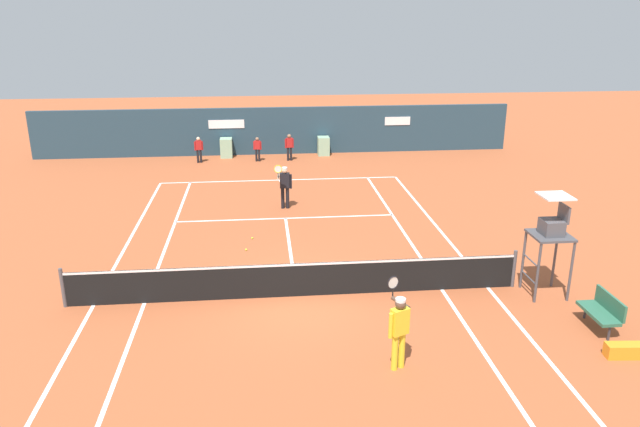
{
  "coord_description": "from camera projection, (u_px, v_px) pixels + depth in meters",
  "views": [
    {
      "loc": [
        -0.84,
        -14.6,
        7.29
      ],
      "look_at": [
        1.08,
        4.48,
        0.8
      ],
      "focal_mm": 33.85,
      "sensor_mm": 36.0,
      "label": 1
    }
  ],
  "objects": [
    {
      "name": "ground_plane",
      "position": [
        295.0,
        287.0,
        16.72
      ],
      "size": [
        80.0,
        80.0,
        0.01
      ],
      "color": "#A8512D"
    },
    {
      "name": "tennis_net",
      "position": [
        296.0,
        279.0,
        16.02
      ],
      "size": [
        12.1,
        0.1,
        1.07
      ],
      "color": "#4C4C51",
      "rests_on": "ground_plane"
    },
    {
      "name": "sponsor_back_wall",
      "position": [
        276.0,
        132.0,
        31.79
      ],
      "size": [
        25.0,
        1.02,
        2.46
      ],
      "color": "#233D4C",
      "rests_on": "ground_plane"
    },
    {
      "name": "umpire_chair",
      "position": [
        551.0,
        231.0,
        15.74
      ],
      "size": [
        1.0,
        1.0,
        2.79
      ],
      "rotation": [
        0.0,
        0.0,
        1.57
      ],
      "color": "#47474C",
      "rests_on": "ground_plane"
    },
    {
      "name": "player_bench",
      "position": [
        603.0,
        310.0,
        14.37
      ],
      "size": [
        0.54,
        1.23,
        0.88
      ],
      "rotation": [
        0.0,
        0.0,
        1.57
      ],
      "color": "#38383D",
      "rests_on": "ground_plane"
    },
    {
      "name": "equipment_bag",
      "position": [
        629.0,
        351.0,
        13.3
      ],
      "size": [
        1.02,
        0.37,
        0.32
      ],
      "color": "orange",
      "rests_on": "ground_plane"
    },
    {
      "name": "player_on_baseline",
      "position": [
        285.0,
        184.0,
        23.01
      ],
      "size": [
        0.69,
        0.68,
        1.86
      ],
      "rotation": [
        0.0,
        0.0,
        3.08
      ],
      "color": "black",
      "rests_on": "ground_plane"
    },
    {
      "name": "player_near_side",
      "position": [
        399.0,
        326.0,
        12.64
      ],
      "size": [
        0.5,
        0.86,
        1.88
      ],
      "rotation": [
        0.0,
        0.0,
        0.44
      ],
      "color": "yellow",
      "rests_on": "ground_plane"
    },
    {
      "name": "ball_kid_right_post",
      "position": [
        289.0,
        145.0,
        30.48
      ],
      "size": [
        0.45,
        0.21,
        1.36
      ],
      "rotation": [
        0.0,
        0.0,
        3.28
      ],
      "color": "black",
      "rests_on": "ground_plane"
    },
    {
      "name": "ball_kid_left_post",
      "position": [
        257.0,
        147.0,
        30.35
      ],
      "size": [
        0.41,
        0.19,
        1.24
      ],
      "rotation": [
        0.0,
        0.0,
        3.0
      ],
      "color": "black",
      "rests_on": "ground_plane"
    },
    {
      "name": "ball_kid_centre_post",
      "position": [
        199.0,
        148.0,
        30.06
      ],
      "size": [
        0.43,
        0.21,
        1.31
      ],
      "rotation": [
        0.0,
        0.0,
        3.3
      ],
      "color": "black",
      "rests_on": "ground_plane"
    },
    {
      "name": "tennis_ball_by_sideline",
      "position": [
        252.0,
        238.0,
        20.2
      ],
      "size": [
        0.07,
        0.07,
        0.07
      ],
      "primitive_type": "sphere",
      "color": "#CCE033",
      "rests_on": "ground_plane"
    },
    {
      "name": "tennis_ball_near_service_line",
      "position": [
        246.0,
        250.0,
        19.23
      ],
      "size": [
        0.07,
        0.07,
        0.07
      ],
      "primitive_type": "sphere",
      "color": "#CCE033",
      "rests_on": "ground_plane"
    }
  ]
}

